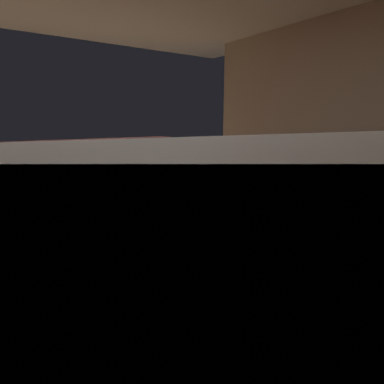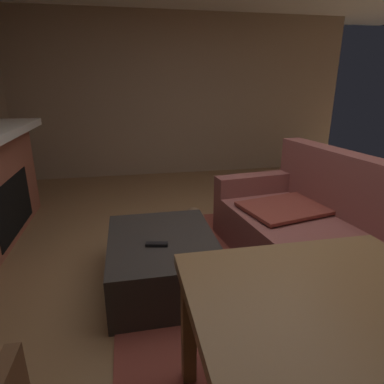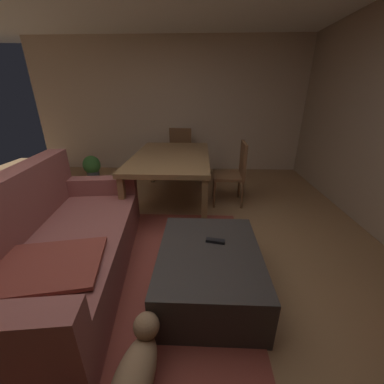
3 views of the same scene
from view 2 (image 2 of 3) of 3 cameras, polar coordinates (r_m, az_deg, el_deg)
name	(u,v)px [view 2 (image 2 of 3)]	position (r m, az deg, el deg)	size (l,w,h in m)	color
floor	(245,281)	(2.79, 9.20, -15.00)	(8.33, 8.33, 0.00)	olive
wall_left	(177,97)	(5.70, -2.60, 16.21)	(0.12, 5.77, 2.58)	#9E846B
area_rug	(238,274)	(2.86, 8.01, -13.89)	(2.60, 2.00, 0.01)	brown
couch	(326,237)	(2.92, 22.23, -7.32)	(2.20, 1.24, 0.96)	#8C4C47
ottoman_coffee_table	(163,261)	(2.63, -5.10, -11.87)	(1.04, 0.82, 0.40)	#2D2826
tv_remote	(157,244)	(2.43, -6.15, -9.05)	(0.05, 0.16, 0.02)	black
small_dog	(195,220)	(3.40, 0.46, -4.95)	(0.60, 0.28, 0.30)	#8C6B4C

